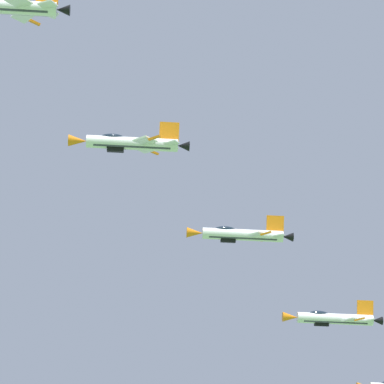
{
  "coord_description": "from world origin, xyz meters",
  "views": [
    {
      "loc": [
        -1.82,
        -1.16,
        1.7
      ],
      "look_at": [
        -35.5,
        88.44,
        91.42
      ],
      "focal_mm": 88.54,
      "sensor_mm": 36.0,
      "label": 1
    }
  ],
  "objects_px": {
    "fighter_jet_right_wing": "(130,143)",
    "fighter_jet_left_outer": "(241,235)",
    "fighter_jet_left_wing": "(3,7)",
    "fighter_jet_right_outer": "(333,319)"
  },
  "relations": [
    {
      "from": "fighter_jet_right_wing",
      "to": "fighter_jet_right_outer",
      "type": "height_order",
      "value": "fighter_jet_right_wing"
    },
    {
      "from": "fighter_jet_left_wing",
      "to": "fighter_jet_left_outer",
      "type": "xyz_separation_m",
      "value": [
        13.15,
        48.6,
        -0.16
      ]
    },
    {
      "from": "fighter_jet_right_wing",
      "to": "fighter_jet_left_outer",
      "type": "relative_size",
      "value": 1.0
    },
    {
      "from": "fighter_jet_left_outer",
      "to": "fighter_jet_right_outer",
      "type": "bearing_deg",
      "value": -47.47
    },
    {
      "from": "fighter_jet_left_wing",
      "to": "fighter_jet_right_outer",
      "type": "relative_size",
      "value": 1.0
    },
    {
      "from": "fighter_jet_right_wing",
      "to": "fighter_jet_left_outer",
      "type": "height_order",
      "value": "fighter_jet_left_outer"
    },
    {
      "from": "fighter_jet_left_wing",
      "to": "fighter_jet_right_wing",
      "type": "xyz_separation_m",
      "value": [
        5.93,
        24.03,
        -1.85
      ]
    },
    {
      "from": "fighter_jet_right_wing",
      "to": "fighter_jet_left_outer",
      "type": "xyz_separation_m",
      "value": [
        7.22,
        24.57,
        1.7
      ]
    },
    {
      "from": "fighter_jet_right_wing",
      "to": "fighter_jet_left_outer",
      "type": "distance_m",
      "value": 25.66
    },
    {
      "from": "fighter_jet_right_outer",
      "to": "fighter_jet_left_outer",
      "type": "bearing_deg",
      "value": 132.53
    }
  ]
}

